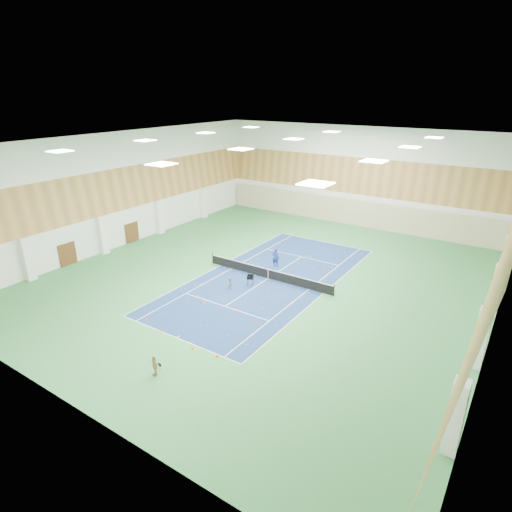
% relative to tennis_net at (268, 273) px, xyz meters
% --- Properties ---
extents(ground, '(40.00, 40.00, 0.00)m').
position_rel_tennis_net_xyz_m(ground, '(0.00, 0.00, -0.55)').
color(ground, '#32763E').
rests_on(ground, ground).
extents(room_shell, '(36.00, 40.00, 12.00)m').
position_rel_tennis_net_xyz_m(room_shell, '(0.00, 0.00, 5.45)').
color(room_shell, white).
rests_on(room_shell, ground).
extents(wood_cladding, '(36.00, 40.00, 8.00)m').
position_rel_tennis_net_xyz_m(wood_cladding, '(0.00, 0.00, 7.45)').
color(wood_cladding, '#B88144').
rests_on(wood_cladding, room_shell).
extents(ceiling_light_grid, '(21.40, 25.40, 0.06)m').
position_rel_tennis_net_xyz_m(ceiling_light_grid, '(0.00, 0.00, 11.37)').
color(ceiling_light_grid, white).
rests_on(ceiling_light_grid, room_shell).
extents(court_surface, '(10.97, 23.77, 0.01)m').
position_rel_tennis_net_xyz_m(court_surface, '(0.00, 0.00, -0.55)').
color(court_surface, navy).
rests_on(court_surface, ground).
extents(tennis_balls_scatter, '(10.57, 22.77, 0.07)m').
position_rel_tennis_net_xyz_m(tennis_balls_scatter, '(0.00, 0.00, -0.50)').
color(tennis_balls_scatter, '#CAE226').
rests_on(tennis_balls_scatter, ground).
extents(tennis_net, '(12.80, 0.10, 1.10)m').
position_rel_tennis_net_xyz_m(tennis_net, '(0.00, 0.00, 0.00)').
color(tennis_net, black).
rests_on(tennis_net, ground).
extents(back_curtain, '(35.40, 0.16, 3.20)m').
position_rel_tennis_net_xyz_m(back_curtain, '(0.00, 19.75, 1.05)').
color(back_curtain, '#C6B793').
rests_on(back_curtain, ground).
extents(door_left_a, '(0.08, 1.80, 2.20)m').
position_rel_tennis_net_xyz_m(door_left_a, '(-17.92, -8.00, 0.55)').
color(door_left_a, '#593319').
rests_on(door_left_a, ground).
extents(door_left_b, '(0.08, 1.80, 2.20)m').
position_rel_tennis_net_xyz_m(door_left_b, '(-17.92, 0.00, 0.55)').
color(door_left_b, '#593319').
rests_on(door_left_b, ground).
extents(coach, '(0.76, 0.59, 1.84)m').
position_rel_tennis_net_xyz_m(coach, '(-0.96, 2.87, 0.37)').
color(coach, navy).
rests_on(coach, ground).
extents(child_court, '(0.63, 0.58, 1.05)m').
position_rel_tennis_net_xyz_m(child_court, '(-1.60, -3.58, -0.03)').
color(child_court, gray).
rests_on(child_court, ground).
extents(child_apron, '(0.84, 0.57, 1.33)m').
position_rel_tennis_net_xyz_m(child_apron, '(1.77, -15.60, 0.12)').
color(child_apron, tan).
rests_on(child_apron, ground).
extents(ball_cart, '(0.73, 0.73, 0.96)m').
position_rel_tennis_net_xyz_m(ball_cart, '(-0.54, -2.08, -0.07)').
color(ball_cart, black).
rests_on(ball_cart, ground).
extents(cone_svc_a, '(0.20, 0.20, 0.22)m').
position_rel_tennis_net_xyz_m(cone_svc_a, '(-2.90, -6.24, -0.44)').
color(cone_svc_a, '#F6620C').
rests_on(cone_svc_a, ground).
extents(cone_svc_b, '(0.23, 0.23, 0.25)m').
position_rel_tennis_net_xyz_m(cone_svc_b, '(-1.69, -6.92, -0.42)').
color(cone_svc_b, orange).
rests_on(cone_svc_b, ground).
extents(cone_svc_c, '(0.22, 0.22, 0.24)m').
position_rel_tennis_net_xyz_m(cone_svc_c, '(1.11, -6.21, -0.43)').
color(cone_svc_c, '#E0510B').
rests_on(cone_svc_c, ground).
extents(cone_svc_d, '(0.20, 0.20, 0.22)m').
position_rel_tennis_net_xyz_m(cone_svc_d, '(3.30, -6.98, -0.44)').
color(cone_svc_d, '#FF440D').
rests_on(cone_svc_d, ground).
extents(cone_base_a, '(0.18, 0.18, 0.20)m').
position_rel_tennis_net_xyz_m(cone_base_a, '(-3.56, -11.36, -0.45)').
color(cone_base_a, orange).
rests_on(cone_base_a, ground).
extents(cone_base_b, '(0.17, 0.17, 0.19)m').
position_rel_tennis_net_xyz_m(cone_base_b, '(-1.61, -11.84, -0.46)').
color(cone_base_b, '#DE570B').
rests_on(cone_base_b, ground).
extents(cone_base_c, '(0.20, 0.20, 0.22)m').
position_rel_tennis_net_xyz_m(cone_base_c, '(1.82, -12.32, -0.44)').
color(cone_base_c, orange).
rests_on(cone_base_c, ground).
extents(cone_base_d, '(0.21, 0.21, 0.23)m').
position_rel_tennis_net_xyz_m(cone_base_d, '(3.73, -12.10, -0.43)').
color(cone_base_d, '#FF5A0D').
rests_on(cone_base_d, ground).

